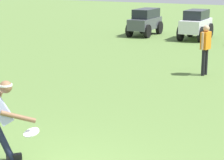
{
  "coord_description": "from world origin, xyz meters",
  "views": [
    {
      "loc": [
        3.8,
        -4.35,
        3.09
      ],
      "look_at": [
        -0.32,
        3.59,
        0.9
      ],
      "focal_mm": 70.0,
      "sensor_mm": 36.0,
      "label": 1
    }
  ],
  "objects_px": {
    "frisbee_in_flight": "(31,132)",
    "parked_car_slot_a": "(145,21)",
    "parked_car_slot_b": "(196,24)",
    "teammate_midfield": "(205,45)"
  },
  "relations": [
    {
      "from": "frisbee_in_flight",
      "to": "parked_car_slot_a",
      "type": "bearing_deg",
      "value": 106.39
    },
    {
      "from": "teammate_midfield",
      "to": "parked_car_slot_b",
      "type": "height_order",
      "value": "teammate_midfield"
    },
    {
      "from": "frisbee_in_flight",
      "to": "teammate_midfield",
      "type": "bearing_deg",
      "value": 84.41
    },
    {
      "from": "parked_car_slot_a",
      "to": "parked_car_slot_b",
      "type": "bearing_deg",
      "value": -3.79
    },
    {
      "from": "frisbee_in_flight",
      "to": "teammate_midfield",
      "type": "xyz_separation_m",
      "value": [
        0.75,
        7.69,
        0.41
      ]
    },
    {
      "from": "teammate_midfield",
      "to": "parked_car_slot_b",
      "type": "bearing_deg",
      "value": 108.9
    },
    {
      "from": "parked_car_slot_b",
      "to": "teammate_midfield",
      "type": "bearing_deg",
      "value": -71.1
    },
    {
      "from": "parked_car_slot_a",
      "to": "parked_car_slot_b",
      "type": "relative_size",
      "value": 1.02
    },
    {
      "from": "frisbee_in_flight",
      "to": "parked_car_slot_a",
      "type": "distance_m",
      "value": 15.84
    },
    {
      "from": "frisbee_in_flight",
      "to": "parked_car_slot_a",
      "type": "height_order",
      "value": "parked_car_slot_a"
    }
  ]
}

